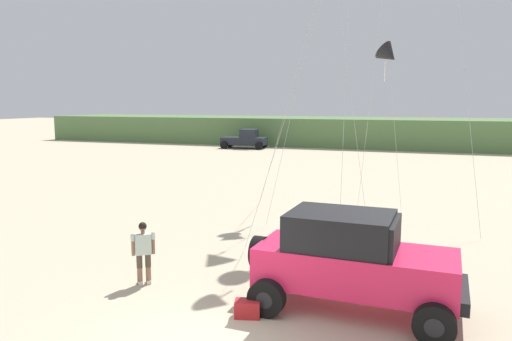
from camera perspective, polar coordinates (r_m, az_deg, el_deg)
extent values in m
cube|color=#567A47|center=(54.11, 19.95, 4.15)|extent=(90.00, 9.94, 2.99)
cube|color=#EA2151|center=(11.39, 11.57, -11.15)|extent=(4.46, 1.98, 0.90)
cube|color=#EA2151|center=(11.13, 20.14, -9.95)|extent=(1.15, 1.73, 0.12)
cube|color=black|center=(11.21, 9.92, -6.89)|extent=(2.36, 1.83, 0.80)
cube|color=black|center=(11.05, 16.06, -7.52)|extent=(0.15, 1.67, 0.72)
cube|color=black|center=(11.34, 23.24, -13.20)|extent=(0.26, 1.81, 0.28)
cylinder|color=black|center=(11.96, 0.43, -9.55)|extent=(0.32, 0.78, 0.77)
cylinder|color=black|center=(12.41, 20.55, -12.78)|extent=(0.85, 0.33, 0.84)
cylinder|color=black|center=(12.41, 20.55, -12.78)|extent=(0.39, 0.33, 0.38)
cylinder|color=black|center=(10.51, 20.25, -16.67)|extent=(0.85, 0.33, 0.84)
cylinder|color=black|center=(10.51, 20.25, -16.67)|extent=(0.39, 0.33, 0.38)
cylinder|color=black|center=(12.92, 4.53, -11.44)|extent=(0.85, 0.33, 0.84)
cylinder|color=black|center=(12.92, 4.53, -11.44)|extent=(0.39, 0.33, 0.38)
cylinder|color=black|center=(11.10, 1.25, -14.78)|extent=(0.85, 0.33, 0.84)
cylinder|color=black|center=(11.10, 1.25, -14.78)|extent=(0.39, 0.33, 0.38)
cylinder|color=#8C664C|center=(13.26, -13.50, -11.92)|extent=(0.14, 0.14, 0.49)
cylinder|color=#4C4233|center=(13.13, -13.56, -10.31)|extent=(0.15, 0.15, 0.36)
cube|color=silver|center=(13.37, -13.49, -12.66)|extent=(0.24, 0.27, 0.10)
cylinder|color=#8C664C|center=(13.27, -12.54, -11.87)|extent=(0.14, 0.14, 0.49)
cylinder|color=#4C4233|center=(13.15, -12.59, -10.26)|extent=(0.15, 0.15, 0.36)
cube|color=silver|center=(13.38, -12.52, -12.60)|extent=(0.24, 0.27, 0.10)
cube|color=silver|center=(13.01, -13.14, -8.40)|extent=(0.48, 0.45, 0.54)
cylinder|color=#8C664C|center=(13.00, -14.27, -8.50)|extent=(0.09, 0.09, 0.56)
cylinder|color=silver|center=(12.94, -14.30, -7.69)|extent=(0.11, 0.11, 0.16)
cylinder|color=#8C664C|center=(13.03, -12.01, -8.38)|extent=(0.09, 0.09, 0.56)
cylinder|color=silver|center=(12.98, -12.03, -7.58)|extent=(0.11, 0.11, 0.16)
cylinder|color=#8C664C|center=(12.92, -13.18, -7.08)|extent=(0.10, 0.10, 0.08)
sphere|color=#8C664C|center=(12.89, -13.20, -6.46)|extent=(0.21, 0.21, 0.21)
sphere|color=black|center=(12.87, -13.20, -6.39)|extent=(0.21, 0.21, 0.21)
cube|color=#B21E23|center=(11.15, -1.01, -15.95)|extent=(0.63, 0.49, 0.38)
cube|color=#1E232D|center=(50.05, -1.42, 3.50)|extent=(4.76, 2.32, 0.76)
cube|color=#1E232D|center=(49.84, -0.81, 4.40)|extent=(1.76, 1.94, 0.84)
cylinder|color=black|center=(50.61, 0.93, 3.12)|extent=(0.78, 0.33, 0.76)
cylinder|color=black|center=(48.58, 0.34, 2.91)|extent=(0.78, 0.33, 0.76)
cylinder|color=black|center=(51.61, -3.07, 3.21)|extent=(0.78, 0.33, 0.76)
cylinder|color=black|center=(49.62, -3.81, 3.01)|extent=(0.78, 0.33, 0.76)
cylinder|color=silver|center=(23.07, 4.66, 11.16)|extent=(2.77, 2.03, 11.88)
cylinder|color=silver|center=(17.88, 10.47, 9.64)|extent=(0.18, 2.04, 10.43)
cylinder|color=silver|center=(16.29, 5.12, 11.38)|extent=(2.58, 3.43, 11.26)
cylinder|color=silver|center=(22.17, 14.25, 15.75)|extent=(1.22, 1.09, 15.48)
cylinder|color=silver|center=(20.13, 5.74, 13.23)|extent=(1.76, 4.37, 13.01)
cylinder|color=silver|center=(20.02, 23.26, 11.69)|extent=(1.56, 4.20, 12.35)
cylinder|color=silver|center=(20.80, 10.75, 11.29)|extent=(2.74, 5.67, 11.81)
cone|color=black|center=(24.54, 15.35, 13.01)|extent=(1.56, 1.54, 1.52)
cylinder|color=white|center=(24.49, 14.93, 11.26)|extent=(0.05, 0.06, 1.03)
cylinder|color=silver|center=(22.95, 16.01, 4.70)|extent=(1.05, 2.99, 6.92)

